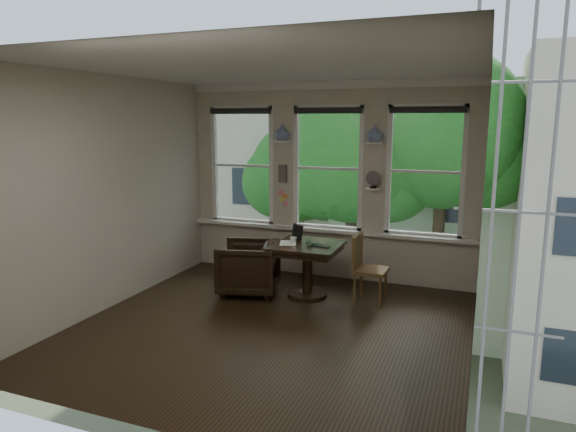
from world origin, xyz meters
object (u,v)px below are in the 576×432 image
at_px(table, 307,270).
at_px(mug, 293,240).
at_px(laptop, 318,246).
at_px(armchair_left, 248,268).
at_px(side_chair_right, 371,270).

height_order(table, mug, mug).
bearing_deg(laptop, table, 163.83).
distance_m(armchair_left, laptop, 1.09).
xyz_separation_m(table, laptop, (0.19, -0.10, 0.39)).
height_order(side_chair_right, mug, side_chair_right).
relative_size(table, mug, 9.93).
relative_size(table, armchair_left, 1.10).
bearing_deg(table, laptop, -27.83).
bearing_deg(table, mug, -175.49).
bearing_deg(armchair_left, laptop, 79.71).
height_order(table, armchair_left, table).
bearing_deg(laptop, armchair_left, -164.37).
height_order(armchair_left, side_chair_right, side_chair_right).
bearing_deg(mug, armchair_left, -166.27).
bearing_deg(mug, table, 4.51).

